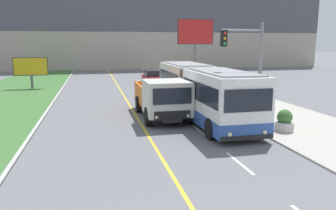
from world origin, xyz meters
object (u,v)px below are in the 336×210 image
Objects in this scene: dump_truck at (164,99)px; planter_round_near at (284,122)px; planter_round_third at (217,94)px; planter_round_second at (245,105)px; billboard_large at (195,35)px; car_distant at (152,77)px; traffic_light_mast at (248,62)px; billboard_small at (31,67)px; city_bus at (201,91)px.

planter_round_near is (5.38, -3.94, -0.68)m from dump_truck.
planter_round_third is (5.39, 5.37, -0.66)m from dump_truck.
planter_round_second reaches higher than planter_round_near.
billboard_large is 13.66m from planter_round_third.
traffic_light_mast is at bearing -86.71° from car_distant.
planter_round_near is (15.28, -20.17, -1.57)m from billboard_small.
car_distant is 22.59m from planter_round_near.
car_distant reaches higher than planter_round_third.
dump_truck is 19.92m from billboard_large.
city_bus is at bearing -106.33° from billboard_large.
billboard_small is at bearing 127.15° from planter_round_near.
traffic_light_mast is at bearing -100.79° from planter_round_third.
dump_truck is 7.64m from planter_round_third.
planter_round_third is (-0.08, 4.66, 0.01)m from planter_round_second.
billboard_large is 6.17× the size of planter_round_third.
billboard_large is 17.84m from billboard_small.
planter_round_second is (2.86, -17.76, -0.11)m from car_distant.
dump_truck reaches higher than car_distant.
traffic_light_mast is 1.69× the size of billboard_small.
billboard_small is at bearing 134.75° from planter_round_second.
planter_round_third reaches higher than planter_round_second.
city_bus is 2.38× the size of traffic_light_mast.
dump_truck is 6.04× the size of planter_round_near.
dump_truck reaches higher than planter_round_second.
planter_round_near is at bearing -95.64° from billboard_large.
billboard_large is 18.03m from planter_round_second.
billboard_small is (-12.51, -2.25, 1.44)m from car_distant.
car_distant is 21.50m from traffic_light_mast.
billboard_small is 2.84× the size of planter_round_second.
planter_round_second is (1.64, 3.51, -2.93)m from traffic_light_mast.
car_distant is at bearing 101.97° from planter_round_third.
planter_round_near is at bearing -36.61° from traffic_light_mast.
planter_round_second is at bearing 7.44° from dump_truck.
city_bus is 4.02× the size of billboard_small.
billboard_small is at bearing -169.79° from car_distant.
city_bus is 11.23× the size of planter_round_third.
dump_truck is 1.21× the size of traffic_light_mast.
billboard_large reaches higher than planter_round_third.
billboard_small is (-12.43, 15.38, 0.58)m from city_bus.
billboard_large is 6.28× the size of planter_round_second.
dump_truck is at bearing -172.56° from planter_round_second.
dump_truck is at bearing 143.91° from traffic_light_mast.
billboard_small is at bearing 128.95° from city_bus.
planter_round_third is (15.29, -10.85, -1.54)m from billboard_small.
billboard_small reaches higher than city_bus.
planter_round_second is at bearing 64.98° from traffic_light_mast.
billboard_small is 18.81m from planter_round_third.
traffic_light_mast is at bearing -54.17° from billboard_small.
dump_truck is 6.70m from planter_round_near.
car_distant is 12.80m from billboard_small.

